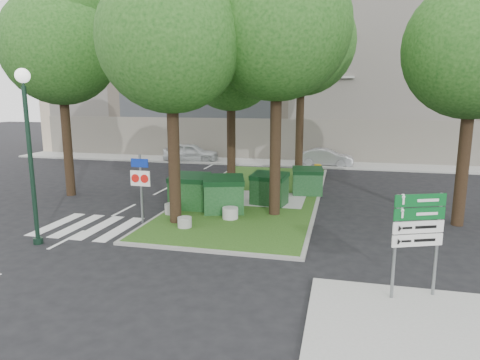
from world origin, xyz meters
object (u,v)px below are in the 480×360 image
(directional_sign, at_px, (417,229))
(dumpster_d, at_px, (307,181))
(bollard_mid, at_px, (185,222))
(bollard_left, at_px, (172,209))
(tree_street_left, at_px, (61,35))
(street_lamp, at_px, (28,137))
(car_white, at_px, (191,153))
(dumpster_c, at_px, (269,189))
(bollard_right, at_px, (230,213))
(tree_median_mid, at_px, (233,53))
(tree_median_near_left, at_px, (173,25))
(tree_median_near_right, at_px, (280,11))
(traffic_sign_pole, at_px, (141,179))
(dumpster_b, at_px, (224,195))
(dumpster_a, at_px, (189,192))
(tree_street_right, at_px, (478,35))
(litter_bin, at_px, (318,170))
(car_silver, at_px, (326,158))
(tree_median_far, at_px, (304,31))

(directional_sign, bearing_deg, dumpster_d, 85.99)
(bollard_mid, bearing_deg, bollard_left, 126.11)
(tree_street_left, bearing_deg, bollard_mid, -28.81)
(street_lamp, bearing_deg, car_white, 94.06)
(dumpster_c, distance_m, bollard_right, 2.89)
(tree_median_mid, bearing_deg, tree_median_near_left, -94.40)
(tree_median_near_right, relative_size, tree_street_left, 1.04)
(dumpster_d, height_order, car_white, dumpster_d)
(bollard_mid, bearing_deg, traffic_sign_pole, 166.67)
(dumpster_b, relative_size, street_lamp, 0.34)
(tree_median_near_left, xyz_separation_m, dumpster_b, (1.32, 1.72, -6.46))
(tree_street_left, xyz_separation_m, bollard_left, (6.31, -2.51, -7.32))
(dumpster_a, distance_m, dumpster_c, 3.54)
(tree_street_right, relative_size, street_lamp, 1.76)
(dumpster_d, xyz_separation_m, directional_sign, (3.39, -10.42, 1.03))
(bollard_left, distance_m, directional_sign, 10.25)
(tree_street_left, height_order, dumpster_d, tree_street_left)
(dumpster_a, bearing_deg, bollard_right, -28.90)
(tree_median_near_left, xyz_separation_m, dumpster_c, (2.92, 3.50, -6.51))
(car_white, bearing_deg, litter_bin, -122.55)
(bollard_left, xyz_separation_m, car_white, (-4.39, 14.40, 0.38))
(tree_median_near_right, xyz_separation_m, street_lamp, (-7.26, -5.16, -4.40))
(tree_median_near_right, height_order, car_white, tree_median_near_right)
(bollard_left, distance_m, street_lamp, 6.11)
(tree_median_near_right, relative_size, directional_sign, 4.54)
(dumpster_c, bearing_deg, dumpster_d, 68.20)
(dumpster_b, xyz_separation_m, bollard_left, (-2.01, -0.72, -0.53))
(traffic_sign_pole, xyz_separation_m, car_silver, (6.34, 15.78, -1.11))
(street_lamp, bearing_deg, bollard_right, 35.83)
(dumpster_a, height_order, bollard_mid, dumpster_a)
(dumpster_c, bearing_deg, street_lamp, -124.59)
(tree_street_right, bearing_deg, bollard_right, -169.37)
(dumpster_d, height_order, bollard_right, dumpster_d)
(dumpster_b, xyz_separation_m, car_white, (-6.40, 13.68, -0.16))
(street_lamp, bearing_deg, litter_bin, 59.19)
(dumpster_a, height_order, car_white, dumpster_a)
(litter_bin, bearing_deg, car_silver, 86.38)
(bollard_right, distance_m, traffic_sign_pole, 3.69)
(tree_street_left, xyz_separation_m, car_white, (1.93, 11.90, -6.95))
(tree_median_near_right, height_order, dumpster_a, tree_median_near_right)
(tree_median_near_left, relative_size, car_white, 2.56)
(dumpster_b, height_order, directional_sign, directional_sign)
(street_lamp, relative_size, directional_sign, 2.26)
(tree_median_near_left, height_order, directional_sign, tree_median_near_left)
(bollard_left, distance_m, bollard_right, 2.52)
(tree_median_far, height_order, bollard_mid, tree_median_far)
(car_silver, bearing_deg, tree_street_right, -152.44)
(dumpster_c, xyz_separation_m, dumpster_d, (1.49, 2.36, -0.04))
(tree_median_near_left, relative_size, tree_street_right, 1.05)
(dumpster_d, bearing_deg, bollard_right, -126.01)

